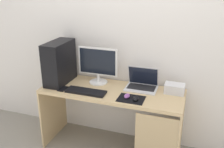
{
  "coord_description": "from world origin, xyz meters",
  "views": [
    {
      "loc": [
        0.8,
        -2.31,
        1.84
      ],
      "look_at": [
        0.0,
        0.0,
        0.9
      ],
      "focal_mm": 40.78,
      "sensor_mm": 36.0,
      "label": 1
    }
  ],
  "objects_px": {
    "projector": "(175,89)",
    "keyboard": "(86,92)",
    "mouse_right": "(136,98)",
    "laptop": "(142,84)",
    "monitor": "(98,65)",
    "pc_tower": "(59,62)",
    "cell_phone": "(63,89)",
    "mouse_left": "(127,96)"
  },
  "relations": [
    {
      "from": "projector",
      "to": "keyboard",
      "type": "bearing_deg",
      "value": -161.28
    },
    {
      "from": "projector",
      "to": "mouse_right",
      "type": "distance_m",
      "value": 0.45
    },
    {
      "from": "laptop",
      "to": "monitor",
      "type": "bearing_deg",
      "value": -177.86
    },
    {
      "from": "pc_tower",
      "to": "keyboard",
      "type": "distance_m",
      "value": 0.48
    },
    {
      "from": "pc_tower",
      "to": "keyboard",
      "type": "bearing_deg",
      "value": -23.52
    },
    {
      "from": "pc_tower",
      "to": "keyboard",
      "type": "height_order",
      "value": "pc_tower"
    },
    {
      "from": "pc_tower",
      "to": "laptop",
      "type": "height_order",
      "value": "pc_tower"
    },
    {
      "from": "keyboard",
      "to": "laptop",
      "type": "bearing_deg",
      "value": 30.3
    },
    {
      "from": "laptop",
      "to": "keyboard",
      "type": "relative_size",
      "value": 0.79
    },
    {
      "from": "pc_tower",
      "to": "cell_phone",
      "type": "height_order",
      "value": "pc_tower"
    },
    {
      "from": "mouse_left",
      "to": "projector",
      "type": "bearing_deg",
      "value": 32.49
    },
    {
      "from": "pc_tower",
      "to": "keyboard",
      "type": "relative_size",
      "value": 1.11
    },
    {
      "from": "pc_tower",
      "to": "monitor",
      "type": "height_order",
      "value": "pc_tower"
    },
    {
      "from": "mouse_right",
      "to": "cell_phone",
      "type": "xyz_separation_m",
      "value": [
        -0.8,
        0.0,
        -0.02
      ]
    },
    {
      "from": "mouse_right",
      "to": "projector",
      "type": "bearing_deg",
      "value": 41.78
    },
    {
      "from": "cell_phone",
      "to": "pc_tower",
      "type": "bearing_deg",
      "value": 125.31
    },
    {
      "from": "monitor",
      "to": "mouse_left",
      "type": "distance_m",
      "value": 0.52
    },
    {
      "from": "laptop",
      "to": "mouse_right",
      "type": "distance_m",
      "value": 0.31
    },
    {
      "from": "pc_tower",
      "to": "mouse_left",
      "type": "xyz_separation_m",
      "value": [
        0.82,
        -0.15,
        -0.21
      ]
    },
    {
      "from": "monitor",
      "to": "mouse_right",
      "type": "bearing_deg",
      "value": -29.68
    },
    {
      "from": "monitor",
      "to": "cell_phone",
      "type": "relative_size",
      "value": 3.41
    },
    {
      "from": "mouse_left",
      "to": "mouse_right",
      "type": "xyz_separation_m",
      "value": [
        0.09,
        -0.02,
        0.0
      ]
    },
    {
      "from": "laptop",
      "to": "cell_phone",
      "type": "height_order",
      "value": "laptop"
    },
    {
      "from": "cell_phone",
      "to": "laptop",
      "type": "bearing_deg",
      "value": 21.27
    },
    {
      "from": "laptop",
      "to": "keyboard",
      "type": "xyz_separation_m",
      "value": [
        -0.52,
        -0.3,
        -0.04
      ]
    },
    {
      "from": "projector",
      "to": "mouse_left",
      "type": "relative_size",
      "value": 2.08
    },
    {
      "from": "monitor",
      "to": "mouse_right",
      "type": "height_order",
      "value": "monitor"
    },
    {
      "from": "keyboard",
      "to": "mouse_left",
      "type": "distance_m",
      "value": 0.44
    },
    {
      "from": "mouse_left",
      "to": "laptop",
      "type": "bearing_deg",
      "value": 73.58
    },
    {
      "from": "keyboard",
      "to": "mouse_right",
      "type": "bearing_deg",
      "value": -0.54
    },
    {
      "from": "projector",
      "to": "cell_phone",
      "type": "distance_m",
      "value": 1.17
    },
    {
      "from": "monitor",
      "to": "cell_phone",
      "type": "distance_m",
      "value": 0.45
    },
    {
      "from": "pc_tower",
      "to": "monitor",
      "type": "relative_size",
      "value": 1.05
    },
    {
      "from": "monitor",
      "to": "keyboard",
      "type": "relative_size",
      "value": 1.06
    },
    {
      "from": "laptop",
      "to": "keyboard",
      "type": "distance_m",
      "value": 0.6
    },
    {
      "from": "projector",
      "to": "keyboard",
      "type": "relative_size",
      "value": 0.48
    },
    {
      "from": "mouse_left",
      "to": "pc_tower",
      "type": "bearing_deg",
      "value": 169.77
    },
    {
      "from": "keyboard",
      "to": "cell_phone",
      "type": "height_order",
      "value": "keyboard"
    },
    {
      "from": "laptop",
      "to": "cell_phone",
      "type": "xyz_separation_m",
      "value": [
        -0.78,
        -0.31,
        -0.04
      ]
    },
    {
      "from": "mouse_left",
      "to": "monitor",
      "type": "bearing_deg",
      "value": 147.36
    },
    {
      "from": "laptop",
      "to": "keyboard",
      "type": "bearing_deg",
      "value": -149.7
    },
    {
      "from": "projector",
      "to": "mouse_left",
      "type": "xyz_separation_m",
      "value": [
        -0.43,
        -0.27,
        -0.03
      ]
    }
  ]
}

